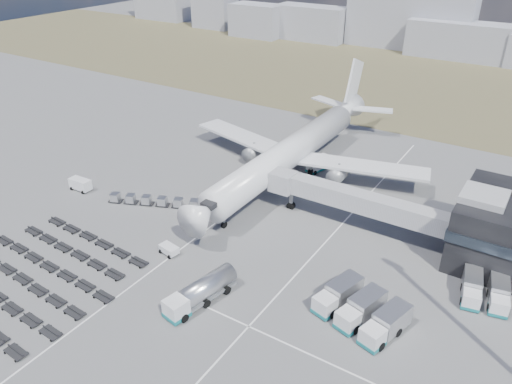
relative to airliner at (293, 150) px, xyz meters
The scene contains 14 objects.
ground 32.81m from the airliner, 90.00° to the right, with size 420.00×420.00×0.00m, color #565659.
grass_strip 77.80m from the airliner, 90.00° to the left, with size 420.00×90.00×0.01m, color brown.
lane_markings 31.41m from the airliner, 71.60° to the right, with size 47.12×110.00×0.01m.
jet_bridge 19.89m from the airliner, 36.93° to the right, with size 30.30×3.80×7.05m.
airliner is the anchor object (origin of this frame).
skyline 124.23m from the airliner, 105.66° to the left, with size 305.37×24.10×25.77m.
fuel_tanker 40.97m from the airliner, 78.38° to the right, with size 4.71×11.12×3.49m.
pushback_tug 34.29m from the airliner, 94.53° to the right, with size 3.03×1.70×1.39m, color silver.
utility_van 40.93m from the airliner, 138.11° to the right, with size 4.24×1.92×2.27m, color silver.
catering_truck 6.97m from the airliner, 53.38° to the left, with size 3.42×5.80×2.49m.
service_trucks_near 41.91m from the airliner, 49.42° to the right, with size 11.69×9.98×3.05m.
service_trucks_far 44.21m from the airliner, 25.99° to the right, with size 6.82×7.71×2.72m.
uld_row 27.35m from the airliner, 119.52° to the right, with size 19.02×9.18×1.55m.
baggage_dollies 51.03m from the airliner, 108.02° to the right, with size 28.02×23.18×0.71m.
Camera 1 is at (41.81, -46.82, 44.30)m, focal length 35.00 mm.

